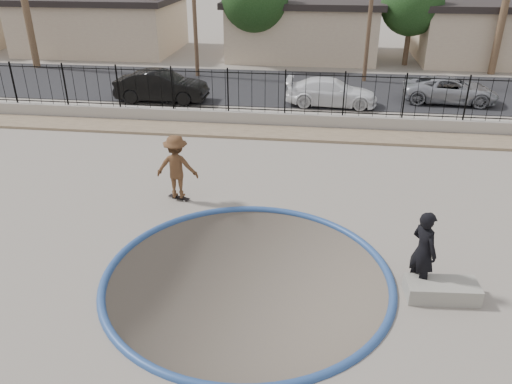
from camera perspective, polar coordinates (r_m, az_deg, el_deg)
The scene contains 19 objects.
ground at distance 24.28m, azimuth 3.51°, elevation 6.35°, with size 120.00×120.00×2.20m, color gray.
bowl_pit at distance 12.21m, azimuth -0.96°, elevation -9.63°, with size 6.84×6.84×1.80m, color #4D453B, non-canonical shape.
coping_ring at distance 12.21m, azimuth -0.96°, elevation -9.63°, with size 7.04×7.04×0.20m, color navy.
rock_strip at distance 21.26m, azimuth 3.03°, elevation 6.73°, with size 42.00×1.60×0.11m, color #988363.
retaining_wall at distance 22.22m, azimuth 3.28°, elevation 8.26°, with size 42.00×0.45×0.60m, color #9E978B.
fence at distance 21.88m, azimuth 3.36°, elevation 11.25°, with size 40.00×0.04×1.80m.
street at distance 28.72m, azimuth 4.33°, elevation 11.82°, with size 90.00×8.00×0.04m, color black.
house_west at distance 41.09m, azimuth -17.15°, elevation 17.96°, with size 11.60×8.60×3.90m.
house_center at distance 37.67m, azimuth 5.37°, elevation 18.28°, with size 10.60×8.60×3.90m.
house_east at distance 39.67m, azimuth 26.88°, elevation 16.12°, with size 12.60×8.60×3.90m.
street_tree_mid at distance 35.37m, azimuth 17.43°, elevation 19.81°, with size 3.96×3.96×5.83m.
skater at distance 15.50m, azimuth -9.03°, elevation 2.53°, with size 1.30×0.75×2.01m, color brown.
skateboard at distance 15.90m, azimuth -8.79°, elevation -0.61°, with size 0.74×0.41×0.06m.
videographer at distance 11.93m, azimuth 18.59°, elevation -6.41°, with size 0.72×0.47×1.98m, color black.
concrete_ledge at distance 12.20m, azimuth 20.45°, elevation -10.47°, with size 1.60×0.70×0.40m, color gray.
car_a at distance 26.46m, azimuth -11.97°, elevation 11.51°, with size 1.46×3.64×1.24m, color #222325.
car_b at distance 26.24m, azimuth -10.74°, elevation 11.81°, with size 1.61×4.62×1.52m, color black.
car_c at distance 25.38m, azimuth 8.60°, elevation 11.23°, with size 1.82×4.48×1.30m, color white.
car_d at distance 27.36m, azimuth 21.30°, elevation 10.83°, with size 2.13×4.61×1.28m, color #989AA0.
Camera 1 is at (1.48, -10.78, 7.17)m, focal length 35.00 mm.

